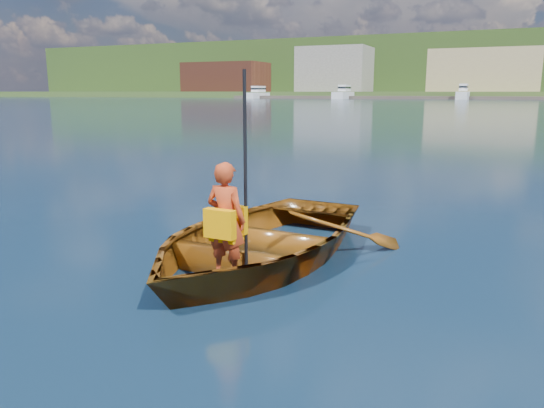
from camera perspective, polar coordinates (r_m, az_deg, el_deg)
The scene contains 7 objects.
ground at distance 5.96m, azimuth 1.75°, elevation -7.83°, with size 600.00×600.00×0.00m.
rowboat at distance 6.45m, azimuth -1.66°, elevation -3.76°, with size 3.19×4.24×0.83m.
child_paddler at distance 5.52m, azimuth -4.94°, elevation -1.73°, with size 0.47×0.36×2.14m.
shoreline at distance 241.97m, azimuth 23.71°, elevation 12.99°, with size 400.00×140.00×22.00m.
dock at distance 153.25m, azimuth 25.21°, elevation 10.28°, with size 159.92×14.34×0.80m.
waterfront_buildings at distance 170.58m, azimuth 20.83°, elevation 13.17°, with size 202.00×16.00×14.00m.
marina_yachts at distance 148.52m, azimuth 23.53°, elevation 10.78°, with size 142.36×13.59×4.24m.
Camera 1 is at (2.08, -5.20, 2.02)m, focal length 35.00 mm.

